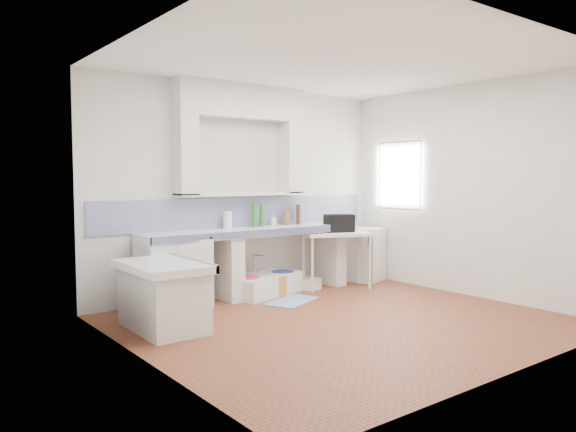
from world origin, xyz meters
TOP-DOWN VIEW (x-y plane):
  - floor at (0.00, 0.00)m, footprint 4.50×4.50m
  - ceiling at (0.00, 0.00)m, footprint 4.50×4.50m
  - wall_back at (0.00, 2.00)m, footprint 4.50×0.00m
  - wall_front at (0.00, -2.00)m, footprint 4.50×0.00m
  - wall_left at (-2.25, 0.00)m, footprint 0.00×4.50m
  - wall_right at (2.25, 0.00)m, footprint 0.00×4.50m
  - alcove_mass at (-0.10, 1.88)m, footprint 1.90×0.25m
  - window_frame at (2.42, 1.20)m, footprint 0.35×0.86m
  - lace_valance at (2.28, 1.20)m, footprint 0.01×0.84m
  - counter_slab at (-0.10, 1.70)m, footprint 3.00×0.60m
  - counter_lip at (-0.10, 1.42)m, footprint 3.00×0.04m
  - counter_pier_left at (-1.50, 1.70)m, footprint 0.20×0.55m
  - counter_pier_mid at (-0.45, 1.70)m, footprint 0.20×0.55m
  - counter_pier_right at (1.30, 1.70)m, footprint 0.20×0.55m
  - peninsula_top at (-1.70, 0.90)m, footprint 0.70×1.10m
  - peninsula_base at (-1.70, 0.90)m, footprint 0.60×1.00m
  - peninsula_lip at (-1.37, 0.90)m, footprint 0.04×1.10m
  - backsplash at (0.00, 1.99)m, footprint 4.27×0.03m
  - stove at (-1.10, 1.69)m, footprint 0.62×0.61m
  - sink at (0.08, 1.66)m, footprint 1.15×0.82m
  - side_table at (1.19, 1.42)m, footprint 1.08×0.85m
  - fridge at (1.91, 1.58)m, footprint 0.67×0.67m
  - bucket_red at (-0.23, 1.56)m, footprint 0.37×0.37m
  - bucket_orange at (0.19, 1.52)m, footprint 0.35×0.35m
  - bucket_blue at (0.41, 1.65)m, footprint 0.40×0.40m
  - basin_white at (0.84, 1.61)m, footprint 0.44×0.44m
  - water_bottle_a at (-0.09, 1.85)m, footprint 0.10×0.10m
  - water_bottle_b at (0.19, 1.85)m, footprint 0.09×0.09m
  - black_bag at (1.26, 1.44)m, footprint 0.46×0.36m
  - green_bottle_a at (0.08, 1.85)m, footprint 0.10×0.10m
  - green_bottle_b at (0.20, 1.85)m, footprint 0.08×0.08m
  - knife_block at (0.62, 1.85)m, footprint 0.10×0.09m
  - cutting_board at (0.84, 1.85)m, footprint 0.10×0.20m
  - paper_towel at (-0.35, 1.85)m, footprint 0.14×0.14m
  - soap_bottle at (0.39, 1.85)m, footprint 0.10×0.10m
  - rug at (0.14, 1.10)m, footprint 0.85×0.68m

SIDE VIEW (x-z plane):
  - floor at x=0.00m, z-range 0.00..0.00m
  - rug at x=0.14m, z-range 0.00..0.01m
  - basin_white at x=0.84m, z-range 0.00..0.14m
  - sink at x=0.08m, z-range 0.00..0.25m
  - bucket_orange at x=0.19m, z-range 0.00..0.27m
  - bucket_blue at x=0.41m, z-range 0.00..0.29m
  - water_bottle_a at x=-0.09m, z-range 0.00..0.29m
  - bucket_red at x=-0.23m, z-range 0.00..0.30m
  - water_bottle_b at x=0.19m, z-range 0.00..0.30m
  - peninsula_base at x=-1.70m, z-range 0.00..0.62m
  - side_table at x=1.19m, z-range 0.37..0.42m
  - fridge at x=1.91m, z-range 0.00..0.80m
  - counter_pier_left at x=-1.50m, z-range 0.00..0.82m
  - counter_pier_mid at x=-0.45m, z-range 0.00..0.82m
  - counter_pier_right at x=1.30m, z-range 0.00..0.82m
  - stove at x=-1.10m, z-range 0.00..0.84m
  - peninsula_top at x=-1.70m, z-range 0.62..0.70m
  - peninsula_lip at x=-1.37m, z-range 0.61..0.71m
  - counter_slab at x=-0.10m, z-range 0.82..0.90m
  - counter_lip at x=-0.10m, z-range 0.81..0.91m
  - black_bag at x=1.26m, z-range 0.79..1.04m
  - soap_bottle at x=0.39m, z-range 0.90..1.07m
  - knife_block at x=0.62m, z-range 0.90..1.08m
  - paper_towel at x=-0.35m, z-range 0.90..1.13m
  - cutting_board at x=0.84m, z-range 0.90..1.18m
  - green_bottle_b at x=0.20m, z-range 0.90..1.20m
  - green_bottle_a at x=0.08m, z-range 0.90..1.24m
  - backsplash at x=0.00m, z-range 0.90..1.30m
  - wall_back at x=0.00m, z-range -0.85..3.65m
  - wall_front at x=0.00m, z-range -0.85..3.65m
  - wall_left at x=-2.25m, z-range -0.85..3.65m
  - wall_right at x=2.25m, z-range -0.85..3.65m
  - window_frame at x=2.42m, z-range 1.07..2.13m
  - lace_valance at x=2.28m, z-range 1.86..2.10m
  - alcove_mass at x=-0.10m, z-range 2.35..2.80m
  - ceiling at x=0.00m, z-range 2.80..2.80m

